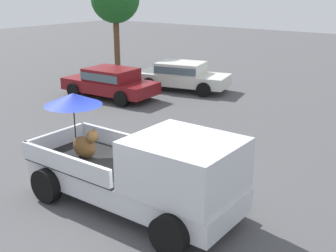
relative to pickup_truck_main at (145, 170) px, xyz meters
The scene contains 4 objects.
ground_plane 1.06m from the pickup_truck_main, behind, with size 80.00×80.00×0.00m, color #4C4C4F.
pickup_truck_main is the anchor object (origin of this frame).
parked_sedan_near 11.74m from the pickup_truck_main, 121.49° to the left, with size 4.59×2.72×1.33m.
parked_sedan_far 10.36m from the pickup_truck_main, 138.53° to the left, with size 4.41×2.20×1.33m.
Camera 1 is at (5.92, -6.50, 4.76)m, focal length 46.29 mm.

